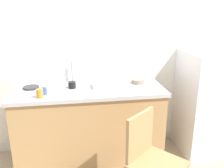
{
  "coord_description": "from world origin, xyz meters",
  "views": [
    {
      "loc": [
        -0.32,
        -1.84,
        1.72
      ],
      "look_at": [
        0.08,
        0.6,
        0.93
      ],
      "focal_mm": 38.77,
      "sensor_mm": 36.0,
      "label": 1
    }
  ],
  "objects_px": {
    "dish_tray": "(105,84)",
    "cup_black": "(72,85)",
    "chair": "(151,160)",
    "cup_orange": "(40,93)",
    "terracotta_bowl": "(138,81)",
    "refrigerator": "(208,103)",
    "hotplate": "(31,87)",
    "cup_blue": "(44,91)"
  },
  "relations": [
    {
      "from": "hotplate",
      "to": "cup_orange",
      "type": "xyz_separation_m",
      "value": [
        0.13,
        -0.31,
        0.03
      ]
    },
    {
      "from": "hotplate",
      "to": "cup_blue",
      "type": "relative_size",
      "value": 2.32
    },
    {
      "from": "chair",
      "to": "cup_orange",
      "type": "xyz_separation_m",
      "value": [
        -0.94,
        0.62,
        0.42
      ]
    },
    {
      "from": "cup_blue",
      "to": "refrigerator",
      "type": "bearing_deg",
      "value": 3.67
    },
    {
      "from": "cup_blue",
      "to": "cup_orange",
      "type": "distance_m",
      "value": 0.09
    },
    {
      "from": "hotplate",
      "to": "terracotta_bowl",
      "type": "bearing_deg",
      "value": 0.11
    },
    {
      "from": "refrigerator",
      "to": "dish_tray",
      "type": "height_order",
      "value": "refrigerator"
    },
    {
      "from": "cup_black",
      "to": "terracotta_bowl",
      "type": "bearing_deg",
      "value": 4.79
    },
    {
      "from": "dish_tray",
      "to": "cup_black",
      "type": "xyz_separation_m",
      "value": [
        -0.36,
        0.01,
        0.01
      ]
    },
    {
      "from": "chair",
      "to": "dish_tray",
      "type": "height_order",
      "value": "dish_tray"
    },
    {
      "from": "dish_tray",
      "to": "cup_black",
      "type": "distance_m",
      "value": 0.36
    },
    {
      "from": "hotplate",
      "to": "cup_blue",
      "type": "height_order",
      "value": "cup_blue"
    },
    {
      "from": "refrigerator",
      "to": "hotplate",
      "type": "distance_m",
      "value": 2.07
    },
    {
      "from": "terracotta_bowl",
      "to": "hotplate",
      "type": "relative_size",
      "value": 0.9
    },
    {
      "from": "terracotta_bowl",
      "to": "refrigerator",
      "type": "bearing_deg",
      "value": -6.64
    },
    {
      "from": "chair",
      "to": "cup_blue",
      "type": "xyz_separation_m",
      "value": [
        -0.92,
        0.71,
        0.42
      ]
    },
    {
      "from": "cup_orange",
      "to": "refrigerator",
      "type": "bearing_deg",
      "value": 6.24
    },
    {
      "from": "dish_tray",
      "to": "terracotta_bowl",
      "type": "height_order",
      "value": "dish_tray"
    },
    {
      "from": "terracotta_bowl",
      "to": "cup_blue",
      "type": "distance_m",
      "value": 1.06
    },
    {
      "from": "dish_tray",
      "to": "cup_orange",
      "type": "xyz_separation_m",
      "value": [
        -0.67,
        -0.24,
        0.02
      ]
    },
    {
      "from": "chair",
      "to": "cup_black",
      "type": "distance_m",
      "value": 1.15
    },
    {
      "from": "cup_black",
      "to": "cup_orange",
      "type": "bearing_deg",
      "value": -141.61
    },
    {
      "from": "refrigerator",
      "to": "cup_orange",
      "type": "xyz_separation_m",
      "value": [
        -1.92,
        -0.21,
        0.3
      ]
    },
    {
      "from": "cup_blue",
      "to": "terracotta_bowl",
      "type": "bearing_deg",
      "value": 12.01
    },
    {
      "from": "chair",
      "to": "cup_orange",
      "type": "height_order",
      "value": "cup_orange"
    },
    {
      "from": "chair",
      "to": "cup_blue",
      "type": "relative_size",
      "value": 12.13
    },
    {
      "from": "chair",
      "to": "dish_tray",
      "type": "xyz_separation_m",
      "value": [
        -0.28,
        0.85,
        0.41
      ]
    },
    {
      "from": "hotplate",
      "to": "cup_blue",
      "type": "bearing_deg",
      "value": -53.82
    },
    {
      "from": "cup_blue",
      "to": "cup_orange",
      "type": "xyz_separation_m",
      "value": [
        -0.03,
        -0.09,
        0.01
      ]
    },
    {
      "from": "cup_orange",
      "to": "cup_black",
      "type": "distance_m",
      "value": 0.4
    },
    {
      "from": "chair",
      "to": "terracotta_bowl",
      "type": "distance_m",
      "value": 1.02
    },
    {
      "from": "hotplate",
      "to": "cup_black",
      "type": "xyz_separation_m",
      "value": [
        0.44,
        -0.06,
        0.03
      ]
    },
    {
      "from": "chair",
      "to": "terracotta_bowl",
      "type": "xyz_separation_m",
      "value": [
        0.12,
        0.93,
        0.4
      ]
    },
    {
      "from": "hotplate",
      "to": "cup_black",
      "type": "distance_m",
      "value": 0.45
    },
    {
      "from": "cup_blue",
      "to": "chair",
      "type": "bearing_deg",
      "value": -37.68
    },
    {
      "from": "dish_tray",
      "to": "cup_black",
      "type": "bearing_deg",
      "value": 178.5
    },
    {
      "from": "refrigerator",
      "to": "terracotta_bowl",
      "type": "xyz_separation_m",
      "value": [
        -0.85,
        0.1,
        0.29
      ]
    },
    {
      "from": "cup_black",
      "to": "dish_tray",
      "type": "bearing_deg",
      "value": -1.5
    },
    {
      "from": "chair",
      "to": "hotplate",
      "type": "height_order",
      "value": "hotplate"
    },
    {
      "from": "refrigerator",
      "to": "cup_orange",
      "type": "height_order",
      "value": "refrigerator"
    },
    {
      "from": "cup_black",
      "to": "cup_blue",
      "type": "bearing_deg",
      "value": -150.81
    },
    {
      "from": "cup_orange",
      "to": "cup_black",
      "type": "xyz_separation_m",
      "value": [
        0.31,
        0.25,
        -0.01
      ]
    }
  ]
}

